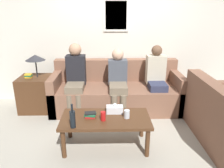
% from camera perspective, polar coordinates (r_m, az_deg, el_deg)
% --- Properties ---
extents(ground_plane, '(16.00, 16.00, 0.00)m').
position_cam_1_polar(ground_plane, '(3.81, 1.49, -9.44)').
color(ground_plane, '#ADA899').
extents(wall_back, '(9.00, 0.08, 2.60)m').
position_cam_1_polar(wall_back, '(4.40, 1.00, 12.34)').
color(wall_back, silver).
rests_on(wall_back, ground_plane).
extents(couch_main, '(2.39, 0.91, 0.88)m').
position_cam_1_polar(couch_main, '(4.17, 1.18, -2.16)').
color(couch_main, brown).
rests_on(couch_main, ground_plane).
extents(coffee_table, '(1.19, 0.59, 0.44)m').
position_cam_1_polar(coffee_table, '(2.98, -1.70, -9.75)').
color(coffee_table, '#4C2D19').
rests_on(coffee_table, ground_plane).
extents(side_table_with_lamp, '(0.55, 0.55, 1.05)m').
position_cam_1_polar(side_table_with_lamp, '(4.31, -19.33, -1.84)').
color(side_table_with_lamp, '#4C2D19').
rests_on(side_table_with_lamp, ground_plane).
extents(wine_bottle, '(0.07, 0.07, 0.31)m').
position_cam_1_polar(wine_bottle, '(2.72, -10.26, -8.90)').
color(wine_bottle, black).
rests_on(wine_bottle, coffee_table).
extents(drinking_glass, '(0.08, 0.08, 0.11)m').
position_cam_1_polar(drinking_glass, '(2.93, 3.89, -7.84)').
color(drinking_glass, silver).
rests_on(drinking_glass, coffee_table).
extents(book_stack, '(0.16, 0.13, 0.07)m').
position_cam_1_polar(book_stack, '(2.97, -5.67, -8.01)').
color(book_stack, red).
rests_on(book_stack, coffee_table).
extents(soda_can, '(0.07, 0.07, 0.12)m').
position_cam_1_polar(soda_can, '(2.86, -2.33, -8.38)').
color(soda_can, red).
rests_on(soda_can, coffee_table).
extents(tissue_box, '(0.23, 0.12, 0.15)m').
position_cam_1_polar(tissue_box, '(3.06, 0.70, -6.61)').
color(tissue_box, silver).
rests_on(tissue_box, coffee_table).
extents(person_left, '(0.34, 0.62, 1.25)m').
position_cam_1_polar(person_left, '(3.96, -9.49, 2.13)').
color(person_left, '#756651').
rests_on(person_left, ground_plane).
extents(person_middle, '(0.34, 0.64, 1.15)m').
position_cam_1_polar(person_middle, '(3.90, 1.55, 1.34)').
color(person_middle, '#756651').
rests_on(person_middle, ground_plane).
extents(person_right, '(0.34, 0.57, 1.21)m').
position_cam_1_polar(person_right, '(4.03, 11.54, 1.93)').
color(person_right, '#2D334C').
rests_on(person_right, ground_plane).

